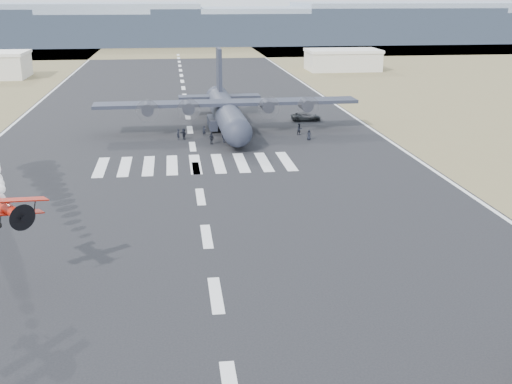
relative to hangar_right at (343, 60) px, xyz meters
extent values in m
cube|color=olive|center=(-46.00, 80.00, -3.01)|extent=(500.00, 80.00, 0.00)
cube|color=gray|center=(-111.00, 110.00, 5.49)|extent=(150.00, 50.00, 17.00)
cube|color=gray|center=(-46.00, 110.00, 3.49)|extent=(150.00, 50.00, 13.00)
cube|color=gray|center=(19.00, 110.00, 4.49)|extent=(150.00, 50.00, 15.00)
cube|color=gray|center=(84.00, 110.00, 5.49)|extent=(150.00, 50.00, 17.00)
cube|color=beige|center=(0.00, 0.00, -0.41)|extent=(20.00, 12.00, 5.20)
cube|color=silver|center=(0.00, 0.00, 2.49)|extent=(20.50, 12.50, 0.80)
cylinder|color=#B20F0B|center=(-61.03, -134.32, 3.21)|extent=(2.26, 4.50, 0.81)
sphere|color=black|center=(-61.09, -134.15, 3.52)|extent=(0.63, 0.63, 0.63)
cylinder|color=black|center=(-60.31, -136.35, 3.21)|extent=(1.03, 0.81, 0.90)
cylinder|color=black|center=(-60.20, -136.65, 3.21)|extent=(1.87, 0.68, 1.97)
cube|color=#B20F0B|center=(-60.91, -134.66, 2.90)|extent=(5.29, 2.61, 1.15)
cube|color=#B20F0B|center=(-60.82, -134.91, 3.97)|extent=(5.46, 2.67, 1.19)
cube|color=#B20F0B|center=(-61.72, -132.38, 3.66)|extent=(0.35, 0.79, 0.90)
cube|color=#B20F0B|center=(-61.72, -132.38, 3.21)|extent=(1.90, 1.19, 0.07)
cylinder|color=black|center=(-60.11, -134.76, 2.13)|extent=(0.23, 0.41, 0.39)
sphere|color=white|center=(-61.78, -132.21, 3.21)|extent=(0.63, 0.63, 0.63)
cylinder|color=#212532|center=(-40.05, -79.30, -0.31)|extent=(4.65, 29.13, 4.15)
sphere|color=#212532|center=(-39.80, -93.83, -0.31)|extent=(4.15, 4.15, 4.15)
cone|color=#212532|center=(-40.30, -64.77, -0.31)|extent=(4.26, 6.30, 4.15)
cube|color=#212532|center=(-40.04, -80.34, 1.66)|extent=(41.59, 5.07, 0.52)
cylinder|color=#212532|center=(-52.48, -81.07, 1.14)|extent=(1.94, 3.98, 1.87)
cylinder|color=#3F3F44|center=(-52.45, -83.14, 1.14)|extent=(3.53, 0.11, 3.53)
cylinder|color=#212532|center=(-46.26, -80.96, 1.14)|extent=(1.94, 3.98, 1.87)
cylinder|color=#3F3F44|center=(-46.22, -83.04, 1.14)|extent=(3.53, 0.11, 3.53)
cylinder|color=#212532|center=(-33.80, -80.75, 1.14)|extent=(1.94, 3.98, 1.87)
cylinder|color=#3F3F44|center=(-33.76, -82.82, 1.14)|extent=(3.53, 0.11, 3.53)
cylinder|color=#212532|center=(-27.57, -80.64, 1.14)|extent=(1.94, 3.98, 1.87)
cylinder|color=#3F3F44|center=(-27.54, -82.72, 1.14)|extent=(3.53, 0.11, 3.53)
cube|color=#212532|center=(-40.27, -66.84, 4.88)|extent=(0.70, 4.68, 8.30)
cube|color=#212532|center=(-40.28, -66.32, 0.52)|extent=(14.58, 3.36, 0.36)
cube|color=#212532|center=(-42.36, -78.30, -1.87)|extent=(1.35, 6.25, 1.66)
cylinder|color=black|center=(-42.36, -78.30, -2.44)|extent=(0.54, 1.15, 1.14)
cube|color=#212532|center=(-37.79, -78.22, -1.87)|extent=(1.35, 6.25, 1.66)
cylinder|color=black|center=(-37.79, -78.22, -2.44)|extent=(0.54, 1.15, 1.14)
cylinder|color=black|center=(-39.86, -90.71, -2.54)|extent=(0.43, 0.94, 0.93)
imported|color=black|center=(-25.73, -72.76, -2.29)|extent=(5.24, 2.52, 1.44)
imported|color=black|center=(-43.94, -83.10, -2.22)|extent=(0.73, 0.70, 1.58)
imported|color=black|center=(-38.90, -87.13, -2.20)|extent=(0.93, 0.79, 1.63)
imported|color=black|center=(-41.21, -87.95, -2.08)|extent=(1.08, 1.32, 1.86)
imported|color=black|center=(-43.15, -88.91, -2.12)|extent=(1.07, 1.14, 1.77)
imported|color=black|center=(-28.42, -87.96, -2.23)|extent=(0.82, 0.57, 1.56)
imported|color=black|center=(-47.14, -85.04, -2.16)|extent=(1.28, 1.60, 1.70)
imported|color=black|center=(-47.95, -85.20, -2.19)|extent=(0.73, 0.77, 1.64)
imported|color=black|center=(-29.13, -84.26, -2.09)|extent=(1.00, 0.75, 1.84)
camera|label=1|loc=(-48.62, -180.82, 18.29)|focal=45.00mm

